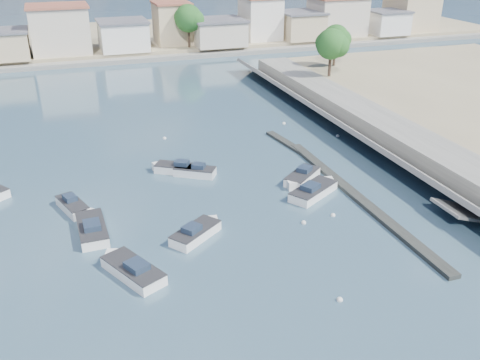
{
  "coord_description": "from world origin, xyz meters",
  "views": [
    {
      "loc": [
        -16.56,
        -26.52,
        21.42
      ],
      "look_at": [
        -2.49,
        14.11,
        1.4
      ],
      "focal_mm": 40.0,
      "sensor_mm": 36.0,
      "label": 1
    }
  ],
  "objects_px": {
    "motorboat_a": "(131,269)",
    "motorboat_e": "(92,228)",
    "motorboat_b": "(198,232)",
    "motorboat_g": "(74,207)",
    "motorboat_h": "(315,190)",
    "motorboat_d": "(301,178)",
    "motorboat_f": "(193,172)",
    "motorboat_c": "(176,169)"
  },
  "relations": [
    {
      "from": "motorboat_f",
      "to": "motorboat_h",
      "type": "distance_m",
      "value": 12.02
    },
    {
      "from": "motorboat_b",
      "to": "motorboat_d",
      "type": "xyz_separation_m",
      "value": [
        11.81,
        6.51,
        -0.0
      ]
    },
    {
      "from": "motorboat_h",
      "to": "motorboat_g",
      "type": "bearing_deg",
      "value": 169.8
    },
    {
      "from": "motorboat_c",
      "to": "motorboat_d",
      "type": "relative_size",
      "value": 1.02
    },
    {
      "from": "motorboat_a",
      "to": "motorboat_f",
      "type": "xyz_separation_m",
      "value": [
        8.15,
        14.6,
        -0.0
      ]
    },
    {
      "from": "motorboat_e",
      "to": "motorboat_f",
      "type": "relative_size",
      "value": 1.39
    },
    {
      "from": "motorboat_a",
      "to": "motorboat_h",
      "type": "distance_m",
      "value": 18.81
    },
    {
      "from": "motorboat_c",
      "to": "motorboat_h",
      "type": "xyz_separation_m",
      "value": [
        10.71,
        -8.84,
        -0.0
      ]
    },
    {
      "from": "motorboat_a",
      "to": "motorboat_b",
      "type": "bearing_deg",
      "value": 30.66
    },
    {
      "from": "motorboat_c",
      "to": "motorboat_f",
      "type": "height_order",
      "value": "same"
    },
    {
      "from": "motorboat_c",
      "to": "motorboat_e",
      "type": "distance_m",
      "value": 12.68
    },
    {
      "from": "motorboat_e",
      "to": "motorboat_f",
      "type": "height_order",
      "value": "same"
    },
    {
      "from": "motorboat_d",
      "to": "motorboat_g",
      "type": "bearing_deg",
      "value": 177.56
    },
    {
      "from": "motorboat_f",
      "to": "motorboat_g",
      "type": "distance_m",
      "value": 11.97
    },
    {
      "from": "motorboat_d",
      "to": "motorboat_g",
      "type": "distance_m",
      "value": 20.62
    },
    {
      "from": "motorboat_e",
      "to": "motorboat_b",
      "type": "bearing_deg",
      "value": -23.79
    },
    {
      "from": "motorboat_d",
      "to": "motorboat_h",
      "type": "distance_m",
      "value": 2.84
    },
    {
      "from": "motorboat_a",
      "to": "motorboat_f",
      "type": "distance_m",
      "value": 16.72
    },
    {
      "from": "motorboat_a",
      "to": "motorboat_e",
      "type": "distance_m",
      "value": 7.01
    },
    {
      "from": "motorboat_d",
      "to": "motorboat_g",
      "type": "xyz_separation_m",
      "value": [
        -20.6,
        0.88,
        0.0
      ]
    },
    {
      "from": "motorboat_a",
      "to": "motorboat_h",
      "type": "height_order",
      "value": "same"
    },
    {
      "from": "motorboat_d",
      "to": "motorboat_b",
      "type": "bearing_deg",
      "value": -151.14
    },
    {
      "from": "motorboat_h",
      "to": "motorboat_c",
      "type": "bearing_deg",
      "value": 140.48
    },
    {
      "from": "motorboat_e",
      "to": "motorboat_c",
      "type": "bearing_deg",
      "value": 46.11
    },
    {
      "from": "motorboat_f",
      "to": "motorboat_d",
      "type": "bearing_deg",
      "value": -27.14
    },
    {
      "from": "motorboat_a",
      "to": "motorboat_d",
      "type": "height_order",
      "value": "same"
    },
    {
      "from": "motorboat_b",
      "to": "motorboat_e",
      "type": "height_order",
      "value": "same"
    },
    {
      "from": "motorboat_d",
      "to": "motorboat_g",
      "type": "height_order",
      "value": "same"
    },
    {
      "from": "motorboat_a",
      "to": "motorboat_e",
      "type": "height_order",
      "value": "same"
    },
    {
      "from": "motorboat_a",
      "to": "motorboat_b",
      "type": "distance_m",
      "value": 6.53
    },
    {
      "from": "motorboat_d",
      "to": "motorboat_a",
      "type": "bearing_deg",
      "value": -150.55
    },
    {
      "from": "motorboat_e",
      "to": "motorboat_a",
      "type": "bearing_deg",
      "value": -73.06
    },
    {
      "from": "motorboat_a",
      "to": "motorboat_b",
      "type": "height_order",
      "value": "same"
    },
    {
      "from": "motorboat_a",
      "to": "motorboat_f",
      "type": "height_order",
      "value": "same"
    },
    {
      "from": "motorboat_a",
      "to": "motorboat_h",
      "type": "bearing_deg",
      "value": 21.86
    },
    {
      "from": "motorboat_a",
      "to": "motorboat_e",
      "type": "xyz_separation_m",
      "value": [
        -2.04,
        6.71,
        -0.0
      ]
    },
    {
      "from": "motorboat_g",
      "to": "motorboat_h",
      "type": "relative_size",
      "value": 0.82
    },
    {
      "from": "motorboat_e",
      "to": "motorboat_g",
      "type": "distance_m",
      "value": 4.17
    },
    {
      "from": "motorboat_b",
      "to": "motorboat_e",
      "type": "xyz_separation_m",
      "value": [
        -7.66,
        3.38,
        0.0
      ]
    },
    {
      "from": "motorboat_a",
      "to": "motorboat_d",
      "type": "distance_m",
      "value": 20.02
    },
    {
      "from": "motorboat_a",
      "to": "motorboat_d",
      "type": "bearing_deg",
      "value": 29.45
    },
    {
      "from": "motorboat_b",
      "to": "motorboat_f",
      "type": "height_order",
      "value": "same"
    }
  ]
}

